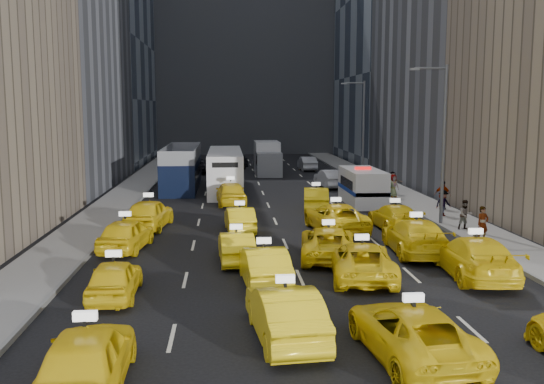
% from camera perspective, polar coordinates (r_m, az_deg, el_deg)
% --- Properties ---
extents(ground, '(160.00, 160.00, 0.00)m').
position_cam_1_polar(ground, '(22.27, 3.28, -9.44)').
color(ground, black).
rests_on(ground, ground).
extents(sidewalk_west, '(3.00, 90.00, 0.15)m').
position_cam_1_polar(sidewalk_west, '(47.15, -13.63, -0.30)').
color(sidewalk_west, gray).
rests_on(sidewalk_west, ground).
extents(sidewalk_east, '(3.00, 90.00, 0.15)m').
position_cam_1_polar(sidewalk_east, '(48.41, 11.71, -0.04)').
color(sidewalk_east, gray).
rests_on(sidewalk_east, ground).
extents(curb_west, '(0.15, 90.00, 0.18)m').
position_cam_1_polar(curb_west, '(46.94, -11.89, -0.27)').
color(curb_west, slate).
rests_on(curb_west, ground).
extents(curb_east, '(0.15, 90.00, 0.18)m').
position_cam_1_polar(curb_east, '(48.03, 10.05, -0.04)').
color(curb_east, slate).
rests_on(curb_east, ground).
extents(building_backdrop, '(30.00, 12.00, 40.00)m').
position_cam_1_polar(building_backdrop, '(94.06, -2.68, 16.09)').
color(building_backdrop, slate).
rests_on(building_backdrop, ground).
extents(streetlight_near, '(2.15, 0.22, 9.00)m').
position_cam_1_polar(streetlight_near, '(35.23, 15.70, 4.83)').
color(streetlight_near, '#595B60').
rests_on(streetlight_near, ground).
extents(streetlight_far, '(2.15, 0.22, 9.00)m').
position_cam_1_polar(streetlight_far, '(54.44, 8.47, 6.03)').
color(streetlight_far, '#595B60').
rests_on(streetlight_far, ground).
extents(taxi_0, '(2.02, 4.77, 1.61)m').
position_cam_1_polar(taxi_0, '(15.42, -17.02, -14.69)').
color(taxi_0, yellow).
rests_on(taxi_0, ground).
extents(taxi_1, '(2.18, 4.96, 1.58)m').
position_cam_1_polar(taxi_1, '(17.78, 1.24, -11.30)').
color(taxi_1, yellow).
rests_on(taxi_1, ground).
extents(taxi_2, '(2.90, 5.39, 1.44)m').
position_cam_1_polar(taxi_2, '(17.02, 13.06, -12.66)').
color(taxi_2, yellow).
rests_on(taxi_2, ground).
extents(taxi_4, '(1.68, 4.05, 1.37)m').
position_cam_1_polar(taxi_4, '(22.22, -14.60, -7.90)').
color(taxi_4, yellow).
rests_on(taxi_4, ground).
extents(taxi_5, '(1.93, 4.60, 1.48)m').
position_cam_1_polar(taxi_5, '(23.05, -0.77, -6.92)').
color(taxi_5, yellow).
rests_on(taxi_5, ground).
extents(taxi_6, '(2.94, 5.39, 1.43)m').
position_cam_1_polar(taxi_6, '(24.11, 8.41, -6.39)').
color(taxi_6, yellow).
rests_on(taxi_6, ground).
extents(taxi_7, '(2.71, 5.79, 1.63)m').
position_cam_1_polar(taxi_7, '(25.29, 18.52, -5.82)').
color(taxi_7, yellow).
rests_on(taxi_7, ground).
extents(taxi_8, '(2.38, 4.68, 1.53)m').
position_cam_1_polar(taxi_8, '(29.24, -13.60, -3.90)').
color(taxi_8, yellow).
rests_on(taxi_8, ground).
extents(taxi_9, '(1.65, 4.16, 1.35)m').
position_cam_1_polar(taxi_9, '(26.36, -3.38, -5.18)').
color(taxi_9, yellow).
rests_on(taxi_9, ground).
extents(taxi_10, '(3.03, 5.41, 1.43)m').
position_cam_1_polar(taxi_10, '(27.01, 5.31, -4.79)').
color(taxi_10, yellow).
rests_on(taxi_10, ground).
extents(taxi_11, '(2.58, 5.67, 1.61)m').
position_cam_1_polar(taxi_11, '(28.54, 13.35, -4.10)').
color(taxi_11, yellow).
rests_on(taxi_11, ground).
extents(taxi_12, '(2.57, 5.10, 1.67)m').
position_cam_1_polar(taxi_12, '(34.22, -11.51, -2.01)').
color(taxi_12, yellow).
rests_on(taxi_12, ground).
extents(taxi_13, '(1.71, 4.20, 1.35)m').
position_cam_1_polar(taxi_13, '(32.74, -3.05, -2.59)').
color(taxi_13, yellow).
rests_on(taxi_13, ground).
extents(taxi_14, '(3.11, 5.74, 1.53)m').
position_cam_1_polar(taxi_14, '(32.98, 6.01, -2.39)').
color(taxi_14, yellow).
rests_on(taxi_14, ground).
extents(taxi_15, '(2.20, 4.90, 1.40)m').
position_cam_1_polar(taxi_15, '(33.98, 11.47, -2.31)').
color(taxi_15, yellow).
rests_on(taxi_15, ground).
extents(taxi_16, '(2.36, 4.97, 1.64)m').
position_cam_1_polar(taxi_16, '(41.82, -3.91, -0.09)').
color(taxi_16, yellow).
rests_on(taxi_16, ground).
extents(taxi_17, '(2.12, 4.67, 1.48)m').
position_cam_1_polar(taxi_17, '(39.81, 4.16, -0.62)').
color(taxi_17, yellow).
rests_on(taxi_17, ground).
extents(nypd_van, '(2.37, 6.04, 2.59)m').
position_cam_1_polar(nypd_van, '(42.61, 8.52, 0.46)').
color(nypd_van, silver).
rests_on(nypd_van, ground).
extents(double_decker, '(3.22, 11.96, 3.45)m').
position_cam_1_polar(double_decker, '(50.75, -8.47, 2.26)').
color(double_decker, black).
rests_on(double_decker, ground).
extents(city_bus, '(4.30, 12.79, 3.24)m').
position_cam_1_polar(city_bus, '(48.95, -4.43, 2.00)').
color(city_bus, silver).
rests_on(city_bus, ground).
extents(box_truck, '(2.45, 7.10, 3.24)m').
position_cam_1_polar(box_truck, '(61.22, -0.43, 3.20)').
color(box_truck, silver).
rests_on(box_truck, ground).
extents(misc_car_0, '(2.13, 4.76, 1.52)m').
position_cam_1_polar(misc_car_0, '(50.96, 5.45, 1.26)').
color(misc_car_0, '#B6B8BE').
rests_on(misc_car_0, ground).
extents(misc_car_1, '(2.64, 5.34, 1.46)m').
position_cam_1_polar(misc_car_1, '(62.64, -6.91, 2.45)').
color(misc_car_1, black).
rests_on(misc_car_1, ground).
extents(misc_car_2, '(2.30, 5.33, 1.53)m').
position_cam_1_polar(misc_car_2, '(65.61, -0.85, 2.79)').
color(misc_car_2, gray).
rests_on(misc_car_2, ground).
extents(misc_car_3, '(2.50, 4.93, 1.61)m').
position_cam_1_polar(misc_car_3, '(67.30, -3.18, 2.94)').
color(misc_car_3, black).
rests_on(misc_car_3, ground).
extents(misc_car_4, '(1.70, 4.57, 1.49)m').
position_cam_1_polar(misc_car_4, '(64.97, 3.33, 2.71)').
color(misc_car_4, '#ACAEB4').
rests_on(misc_car_4, ground).
extents(pedestrian_0, '(0.73, 0.58, 1.75)m').
position_cam_1_polar(pedestrian_0, '(31.29, 19.21, -2.87)').
color(pedestrian_0, gray).
rests_on(pedestrian_0, sidewalk_east).
extents(pedestrian_1, '(0.81, 0.49, 1.60)m').
position_cam_1_polar(pedestrian_1, '(34.13, 17.74, -2.06)').
color(pedestrian_1, gray).
rests_on(pedestrian_1, sidewalk_east).
extents(pedestrian_2, '(1.10, 0.70, 1.58)m').
position_cam_1_polar(pedestrian_2, '(38.00, 15.82, -1.01)').
color(pedestrian_2, gray).
rests_on(pedestrian_2, sidewalk_east).
extents(pedestrian_3, '(1.11, 0.56, 1.84)m').
position_cam_1_polar(pedestrian_3, '(40.53, 15.75, -0.28)').
color(pedestrian_3, gray).
rests_on(pedestrian_3, sidewalk_east).
extents(pedestrian_4, '(0.90, 0.63, 1.68)m').
position_cam_1_polar(pedestrian_4, '(45.09, 11.35, 0.57)').
color(pedestrian_4, gray).
rests_on(pedestrian_4, sidewalk_east).
extents(pedestrian_5, '(1.64, 0.72, 1.71)m').
position_cam_1_polar(pedestrian_5, '(46.82, 11.28, 0.86)').
color(pedestrian_5, gray).
rests_on(pedestrian_5, sidewalk_east).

